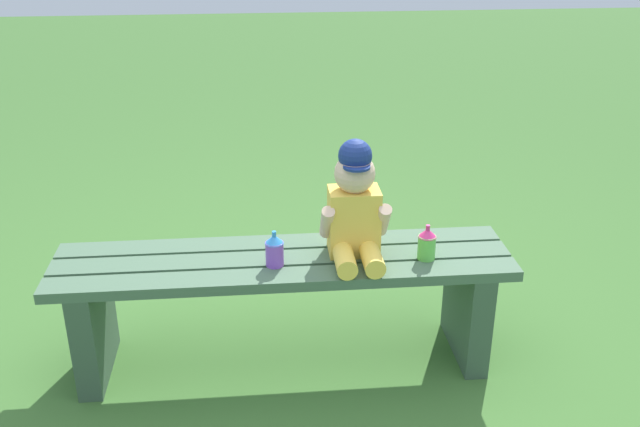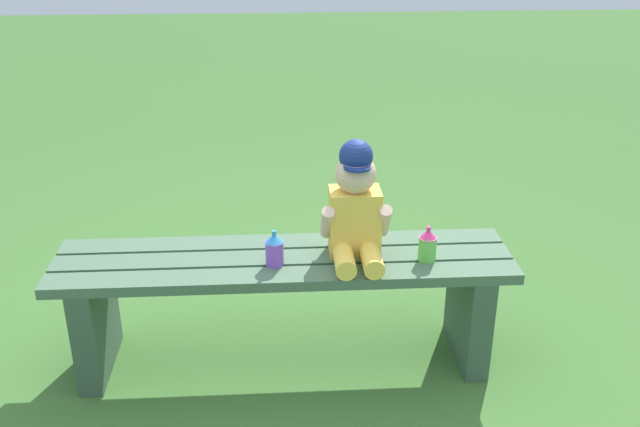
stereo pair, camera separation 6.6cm
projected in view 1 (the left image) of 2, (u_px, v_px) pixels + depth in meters
ground_plane at (286, 360)px, 2.61m from camera, size 16.00×16.00×0.00m
park_bench at (284, 291)px, 2.49m from camera, size 1.55×0.35×0.42m
child_figure at (355, 207)px, 2.38m from camera, size 0.23×0.27×0.40m
sippy_cup_left at (274, 249)px, 2.36m from camera, size 0.06×0.06×0.12m
sippy_cup_right at (427, 243)px, 2.40m from camera, size 0.06×0.06×0.12m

